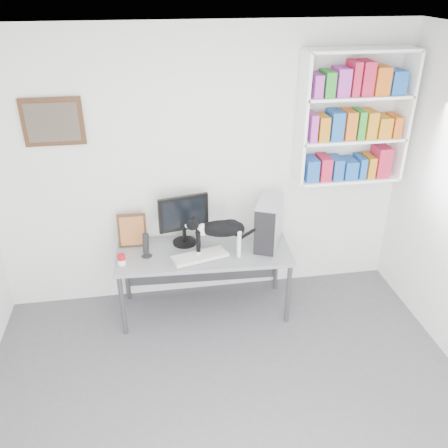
% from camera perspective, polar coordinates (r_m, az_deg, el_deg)
% --- Properties ---
extents(room, '(4.01, 4.01, 2.70)m').
position_cam_1_polar(room, '(2.85, 2.46, -8.44)').
color(room, '#55565A').
rests_on(room, ground).
extents(bookshelf, '(1.03, 0.28, 1.24)m').
position_cam_1_polar(bookshelf, '(4.66, 15.34, 12.22)').
color(bookshelf, white).
rests_on(bookshelf, room).
extents(wall_art, '(0.52, 0.04, 0.42)m').
position_cam_1_polar(wall_art, '(4.44, -19.89, 11.47)').
color(wall_art, '#4A2D18').
rests_on(wall_art, room).
extents(desk, '(1.68, 0.72, 0.69)m').
position_cam_1_polar(desk, '(4.72, -2.37, -6.88)').
color(desk, gray).
rests_on(desk, room).
extents(monitor, '(0.52, 0.32, 0.52)m').
position_cam_1_polar(monitor, '(4.55, -4.88, 0.51)').
color(monitor, black).
rests_on(monitor, desk).
extents(keyboard, '(0.55, 0.32, 0.04)m').
position_cam_1_polar(keyboard, '(4.42, -2.92, -3.89)').
color(keyboard, beige).
rests_on(keyboard, desk).
extents(pc_tower, '(0.37, 0.50, 0.46)m').
position_cam_1_polar(pc_tower, '(4.56, 5.39, 0.10)').
color(pc_tower, silver).
rests_on(pc_tower, desk).
extents(speaker, '(0.14, 0.14, 0.24)m').
position_cam_1_polar(speaker, '(4.45, -9.39, -2.50)').
color(speaker, black).
rests_on(speaker, desk).
extents(leaning_print, '(0.27, 0.12, 0.34)m').
position_cam_1_polar(leaning_print, '(4.63, -10.99, -0.69)').
color(leaning_print, '#4A2D18').
rests_on(leaning_print, desk).
extents(soup_can, '(0.08, 0.08, 0.11)m').
position_cam_1_polar(soup_can, '(4.40, -12.23, -4.19)').
color(soup_can, '#B50F1B').
rests_on(soup_can, desk).
extents(cat, '(0.63, 0.24, 0.38)m').
position_cam_1_polar(cat, '(4.38, -0.45, -1.61)').
color(cat, black).
rests_on(cat, desk).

